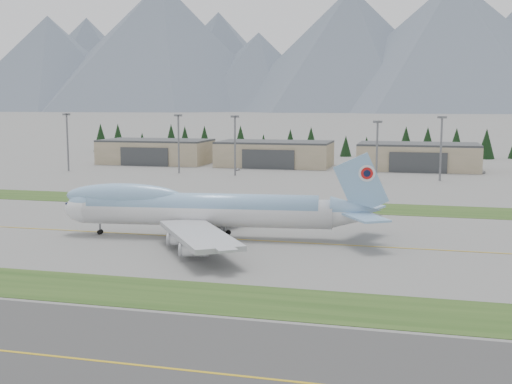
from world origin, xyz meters
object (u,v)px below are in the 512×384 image
(hangar_right, at_px, (418,156))
(boeing_747_freighter, at_px, (203,209))
(hangar_left, at_px, (156,151))
(service_vehicle_a, at_px, (238,170))
(service_vehicle_c, at_px, (482,174))
(hangar_center, at_px, (275,154))
(service_vehicle_b, at_px, (348,174))

(hangar_right, bearing_deg, boeing_747_freighter, -105.64)
(hangar_left, distance_m, service_vehicle_a, 49.53)
(hangar_right, height_order, service_vehicle_c, hangar_right)
(boeing_747_freighter, relative_size, hangar_left, 1.39)
(hangar_center, bearing_deg, boeing_747_freighter, -83.06)
(service_vehicle_a, bearing_deg, boeing_747_freighter, -66.46)
(boeing_747_freighter, bearing_deg, service_vehicle_c, 58.30)
(boeing_747_freighter, xyz_separation_m, service_vehicle_c, (66.11, 139.45, -5.77))
(hangar_left, height_order, hangar_center, same)
(service_vehicle_a, relative_size, service_vehicle_b, 0.89)
(service_vehicle_a, bearing_deg, hangar_left, 165.05)
(hangar_left, bearing_deg, hangar_right, 0.00)
(hangar_right, xyz_separation_m, service_vehicle_b, (-25.90, -25.31, -5.39))
(hangar_right, relative_size, service_vehicle_c, 13.35)
(hangar_center, relative_size, service_vehicle_a, 15.34)
(hangar_center, xyz_separation_m, hangar_right, (60.00, 0.00, 0.00))
(hangar_center, height_order, hangar_right, same)
(hangar_left, height_order, service_vehicle_b, hangar_left)
(boeing_747_freighter, distance_m, hangar_center, 150.45)
(boeing_747_freighter, distance_m, service_vehicle_c, 154.43)
(hangar_left, bearing_deg, service_vehicle_a, -25.79)
(hangar_right, bearing_deg, service_vehicle_c, -22.17)
(service_vehicle_b, bearing_deg, hangar_center, 52.41)
(hangar_right, distance_m, service_vehicle_a, 74.04)
(service_vehicle_b, bearing_deg, hangar_left, 73.14)
(boeing_747_freighter, bearing_deg, hangar_right, 68.02)
(hangar_center, bearing_deg, service_vehicle_b, -36.59)
(hangar_right, bearing_deg, hangar_center, 180.00)
(hangar_center, bearing_deg, service_vehicle_a, -116.48)
(hangar_right, distance_m, service_vehicle_b, 36.61)
(boeing_747_freighter, xyz_separation_m, hangar_center, (-18.18, 149.34, -0.38))
(hangar_right, bearing_deg, hangar_left, 180.00)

